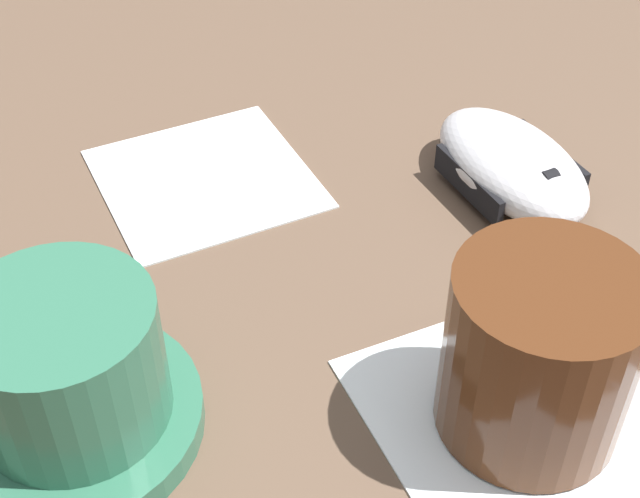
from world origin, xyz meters
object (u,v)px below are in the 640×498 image
at_px(computer_mouse, 511,164).
at_px(drinking_glass, 539,354).
at_px(saucer, 68,419).
at_px(coffee_cup, 60,360).

distance_m(computer_mouse, drinking_glass, 0.18).
bearing_deg(saucer, drinking_glass, 173.70).
bearing_deg(drinking_glass, saucer, -6.30).
height_order(saucer, computer_mouse, computer_mouse).
bearing_deg(computer_mouse, saucer, 30.61).
relative_size(saucer, drinking_glass, 1.46).
xyz_separation_m(saucer, computer_mouse, (-0.25, -0.15, 0.01)).
distance_m(saucer, computer_mouse, 0.29).
bearing_deg(drinking_glass, coffee_cup, -6.69).
height_order(coffee_cup, computer_mouse, coffee_cup).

